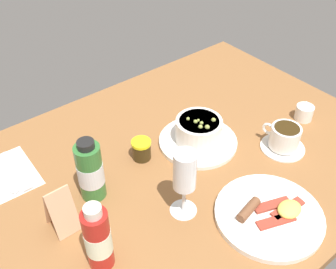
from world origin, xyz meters
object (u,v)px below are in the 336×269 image
at_px(jam_jar, 141,149).
at_px(sauce_bottle_green, 90,171).
at_px(cutlery_setting, 11,174).
at_px(porridge_bowl, 198,133).
at_px(breakfast_plate, 270,214).
at_px(creamer_jug, 304,112).
at_px(wine_glass, 185,174).
at_px(sauce_bottle_red, 98,239).
at_px(menu_card, 60,209).
at_px(coffee_cup, 284,138).

bearing_deg(jam_jar, sauce_bottle_green, 11.37).
bearing_deg(cutlery_setting, porridge_bowl, 155.46).
bearing_deg(porridge_bowl, breakfast_plate, 81.23).
bearing_deg(breakfast_plate, creamer_jug, -153.77).
bearing_deg(wine_glass, sauce_bottle_green, -51.85).
relative_size(cutlery_setting, creamer_jug, 2.92).
distance_m(creamer_jug, jam_jar, 0.50).
bearing_deg(jam_jar, sauce_bottle_red, 39.48).
bearing_deg(menu_card, porridge_bowl, -176.98).
bearing_deg(sauce_bottle_red, creamer_jug, -176.76).
bearing_deg(wine_glass, creamer_jug, -175.18).
bearing_deg(menu_card, jam_jar, -164.67).
distance_m(cutlery_setting, breakfast_plate, 0.64).
xyz_separation_m(jam_jar, menu_card, (0.27, 0.07, 0.03)).
bearing_deg(creamer_jug, breakfast_plate, 26.23).
height_order(coffee_cup, menu_card, menu_card).
height_order(cutlery_setting, wine_glass, wine_glass).
bearing_deg(jam_jar, creamer_jug, 161.09).
xyz_separation_m(creamer_jug, menu_card, (0.74, -0.09, 0.03)).
relative_size(porridge_bowl, wine_glass, 1.23).
height_order(sauce_bottle_green, menu_card, sauce_bottle_green).
relative_size(jam_jar, breakfast_plate, 0.23).
xyz_separation_m(wine_glass, jam_jar, (-0.03, -0.21, -0.09)).
height_order(cutlery_setting, jam_jar, jam_jar).
bearing_deg(creamer_jug, jam_jar, -18.91).
distance_m(creamer_jug, sauce_bottle_red, 0.73).
bearing_deg(coffee_cup, menu_card, -13.13).
height_order(coffee_cup, breakfast_plate, coffee_cup).
bearing_deg(breakfast_plate, wine_glass, -44.55).
bearing_deg(sauce_bottle_red, breakfast_plate, 158.70).
bearing_deg(creamer_jug, coffee_cup, 16.73).
relative_size(coffee_cup, menu_card, 1.11).
height_order(porridge_bowl, breakfast_plate, porridge_bowl).
bearing_deg(sauce_bottle_green, cutlery_setting, -55.23).
xyz_separation_m(porridge_bowl, jam_jar, (0.16, -0.05, -0.01)).
bearing_deg(coffee_cup, jam_jar, -33.08).
distance_m(coffee_cup, menu_card, 0.60).
bearing_deg(sauce_bottle_red, cutlery_setting, -82.22).
relative_size(creamer_jug, menu_card, 0.53).
distance_m(creamer_jug, menu_card, 0.75).
height_order(jam_jar, sauce_bottle_green, sauce_bottle_green).
relative_size(sauce_bottle_red, breakfast_plate, 0.69).
height_order(creamer_jug, menu_card, menu_card).
relative_size(cutlery_setting, breakfast_plate, 0.72).
xyz_separation_m(cutlery_setting, menu_card, (-0.03, 0.23, 0.05)).
distance_m(coffee_cup, sauce_bottle_red, 0.57).
distance_m(creamer_jug, wine_glass, 0.52).
bearing_deg(sauce_bottle_green, sauce_bottle_red, 64.31).
distance_m(porridge_bowl, breakfast_plate, 0.30).
bearing_deg(creamer_jug, wine_glass, 4.82).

